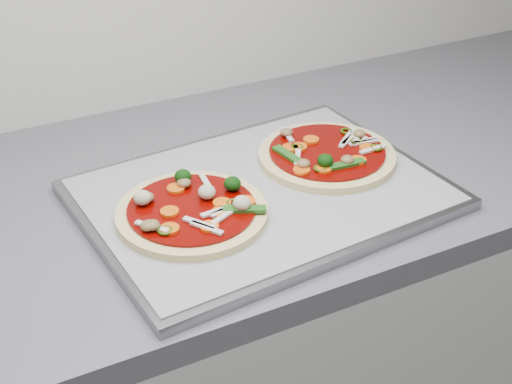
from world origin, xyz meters
name	(u,v)px	position (x,y,z in m)	size (l,w,h in m)	color
countertop	(229,186)	(0.00, 1.30, 0.88)	(3.60, 0.60, 0.04)	slate
baking_tray	(262,195)	(0.01, 1.22, 0.91)	(0.50, 0.37, 0.02)	gray
parchment	(262,190)	(0.01, 1.22, 0.92)	(0.48, 0.35, 0.00)	gray
pizza_left	(193,210)	(-0.10, 1.20, 0.93)	(0.28, 0.28, 0.03)	#E9CD85
pizza_right	(327,154)	(0.14, 1.25, 0.93)	(0.22, 0.22, 0.04)	#E9CD85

